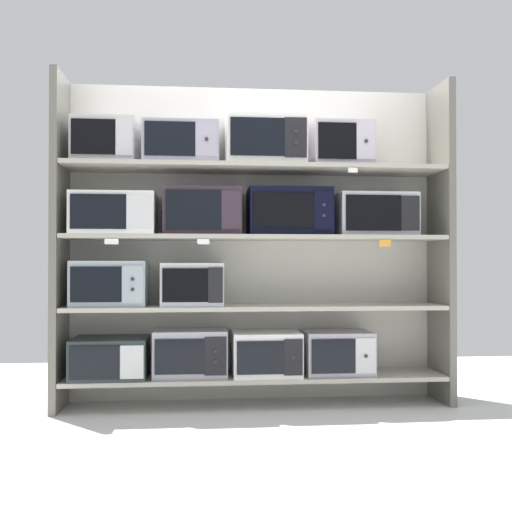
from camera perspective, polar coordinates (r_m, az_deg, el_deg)
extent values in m
cube|color=silver|center=(3.41, 1.66, -17.69)|extent=(6.63, 6.00, 0.02)
cube|color=beige|center=(4.49, -0.28, 1.22)|extent=(2.83, 0.04, 2.28)
cube|color=#68645B|center=(4.35, -17.92, 1.33)|extent=(0.05, 0.42, 2.28)
cube|color=#68645B|center=(4.59, 16.95, 1.22)|extent=(0.05, 0.42, 2.28)
cube|color=#ADA899|center=(4.33, 0.00, -11.27)|extent=(2.63, 0.42, 0.03)
cube|color=#263030|center=(4.33, -13.48, -9.24)|extent=(0.51, 0.41, 0.27)
cube|color=black|center=(4.13, -14.88, -9.64)|extent=(0.32, 0.01, 0.22)
cube|color=silver|center=(4.10, -11.56, -9.71)|extent=(0.15, 0.01, 0.22)
cube|color=#A09DAD|center=(4.29, -6.17, -9.01)|extent=(0.50, 0.33, 0.32)
cube|color=black|center=(4.12, -7.16, -9.34)|extent=(0.33, 0.01, 0.23)
cube|color=black|center=(4.12, -3.82, -9.35)|extent=(0.15, 0.01, 0.26)
cylinder|color=#262628|center=(4.11, -3.82, -9.85)|extent=(0.02, 0.01, 0.02)
cylinder|color=#262628|center=(4.10, -3.81, -8.88)|extent=(0.02, 0.01, 0.02)
cube|color=silver|center=(4.31, 0.92, -9.08)|extent=(0.47, 0.41, 0.30)
cube|color=black|center=(4.10, 0.43, -9.51)|extent=(0.32, 0.01, 0.22)
cube|color=black|center=(4.13, 3.52, -9.45)|extent=(0.12, 0.01, 0.24)
cylinder|color=#262628|center=(4.12, 3.54, -9.47)|extent=(0.02, 0.01, 0.02)
cube|color=#A49EAD|center=(4.40, 7.61, -8.93)|extent=(0.47, 0.35, 0.30)
cube|color=black|center=(4.21, 7.28, -9.30)|extent=(0.30, 0.01, 0.23)
cube|color=silver|center=(4.26, 10.23, -9.18)|extent=(0.14, 0.01, 0.24)
cylinder|color=#262628|center=(4.25, 10.26, -9.20)|extent=(0.02, 0.01, 0.02)
cube|color=#ADA899|center=(4.27, 0.00, -4.82)|extent=(2.63, 0.42, 0.03)
cube|color=#97A5AC|center=(4.29, -13.49, -2.52)|extent=(0.50, 0.36, 0.31)
cube|color=black|center=(4.11, -14.75, -2.59)|extent=(0.33, 0.01, 0.23)
cube|color=#97A5AC|center=(4.08, -11.49, -2.61)|extent=(0.14, 0.01, 0.25)
cylinder|color=#262628|center=(4.07, -11.50, -3.09)|extent=(0.02, 0.01, 0.02)
cylinder|color=#262628|center=(4.07, -11.50, -2.14)|extent=(0.02, 0.01, 0.02)
cube|color=#B6BCC2|center=(4.24, -5.98, -2.65)|extent=(0.42, 0.38, 0.29)
cube|color=black|center=(4.05, -6.65, -2.74)|extent=(0.30, 0.01, 0.22)
cube|color=black|center=(4.05, -3.82, -2.74)|extent=(0.10, 0.01, 0.24)
cube|color=#ADA899|center=(4.27, 0.00, 1.73)|extent=(2.63, 0.42, 0.03)
cube|color=silver|center=(4.29, -13.09, 3.83)|extent=(0.56, 0.42, 0.28)
cube|color=black|center=(4.09, -14.56, 4.06)|extent=(0.36, 0.01, 0.23)
cube|color=silver|center=(4.06, -10.89, 4.09)|extent=(0.16, 0.01, 0.23)
cube|color=#342631|center=(4.26, -5.05, 4.13)|extent=(0.53, 0.34, 0.32)
cube|color=black|center=(4.08, -5.86, 4.34)|extent=(0.37, 0.01, 0.27)
cube|color=#342631|center=(4.09, -2.35, 4.33)|extent=(0.13, 0.01, 0.26)
cube|color=black|center=(4.31, 3.11, 4.12)|extent=(0.58, 0.34, 0.33)
cube|color=black|center=(4.13, 2.67, 4.33)|extent=(0.41, 0.01, 0.23)
cube|color=black|center=(4.17, 6.37, 4.28)|extent=(0.13, 0.01, 0.26)
cylinder|color=#262628|center=(4.16, 6.39, 3.79)|extent=(0.02, 0.01, 0.02)
cylinder|color=#262628|center=(4.17, 6.39, 4.79)|extent=(0.02, 0.01, 0.02)
cube|color=#B0B7BC|center=(4.44, 11.06, 3.79)|extent=(0.55, 0.34, 0.30)
cube|color=black|center=(4.25, 10.96, 3.99)|extent=(0.39, 0.01, 0.25)
cube|color=black|center=(4.33, 14.26, 3.91)|extent=(0.13, 0.01, 0.24)
cube|color=white|center=(4.07, -13.38, 1.34)|extent=(0.09, 0.00, 0.04)
cube|color=white|center=(4.03, -4.95, 1.36)|extent=(0.08, 0.00, 0.03)
cube|color=orange|center=(4.22, 12.01, 1.19)|extent=(0.08, 0.00, 0.05)
cube|color=#ADA899|center=(4.31, 0.00, 8.22)|extent=(2.63, 0.42, 0.03)
cube|color=#BDB9BB|center=(4.37, -13.96, 10.34)|extent=(0.42, 0.33, 0.30)
cube|color=black|center=(4.22, -15.00, 10.76)|extent=(0.29, 0.01, 0.23)
cube|color=#BDB9BB|center=(4.19, -12.27, 10.83)|extent=(0.11, 0.01, 0.24)
cube|color=#9F99AB|center=(4.32, -7.01, 10.28)|extent=(0.51, 0.41, 0.28)
cube|color=black|center=(4.12, -8.06, 10.84)|extent=(0.33, 0.01, 0.23)
cube|color=#9F99AB|center=(4.12, -4.66, 10.84)|extent=(0.15, 0.01, 0.22)
cylinder|color=#262628|center=(4.11, -4.66, 10.87)|extent=(0.02, 0.01, 0.02)
cube|color=white|center=(4.35, 0.84, 10.60)|extent=(0.55, 0.36, 0.34)
cube|color=black|center=(4.16, 0.15, 11.13)|extent=(0.37, 0.01, 0.26)
cube|color=black|center=(4.20, 3.75, 11.03)|extent=(0.15, 0.01, 0.27)
cylinder|color=#262628|center=(4.18, 3.77, 10.56)|extent=(0.02, 0.01, 0.02)
cylinder|color=#262628|center=(4.20, 3.76, 11.55)|extent=(0.02, 0.01, 0.02)
cube|color=#B8B0BD|center=(4.44, 7.91, 10.19)|extent=(0.42, 0.34, 0.31)
cube|color=black|center=(4.26, 7.63, 10.66)|extent=(0.27, 0.01, 0.25)
cube|color=#B8B0BD|center=(4.31, 10.25, 10.53)|extent=(0.13, 0.01, 0.25)
cylinder|color=#262628|center=(4.30, 10.28, 10.55)|extent=(0.02, 0.01, 0.02)
cube|color=white|center=(4.21, 9.07, 7.96)|extent=(0.06, 0.00, 0.03)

